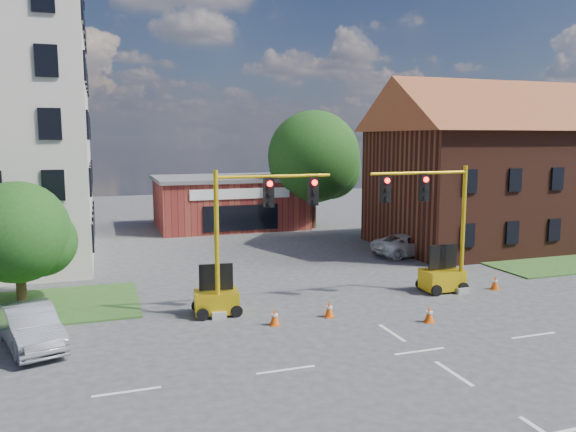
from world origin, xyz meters
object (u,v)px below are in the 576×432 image
object	(u,v)px
signal_mast_west	(255,224)
trailer_east	(442,277)
trailer_west	(216,299)
pickup_white	(410,245)
signal_mast_east	(434,215)

from	to	relation	value
signal_mast_west	trailer_east	distance (m)	10.21
signal_mast_west	trailer_east	bearing A→B (deg)	3.32
signal_mast_west	trailer_west	size ratio (longest dim) A/B	2.95
trailer_east	pickup_white	size ratio (longest dim) A/B	0.44
signal_mast_east	pickup_white	size ratio (longest dim) A/B	1.23
trailer_west	trailer_east	size ratio (longest dim) A/B	0.95
signal_mast_east	pickup_white	xyz separation A→B (m)	(3.98, 8.56, -3.22)
trailer_west	trailer_east	bearing A→B (deg)	6.27
signal_mast_west	signal_mast_east	bearing A→B (deg)	0.00
trailer_east	pickup_white	xyz separation A→B (m)	(3.02, 7.99, 0.01)
pickup_white	signal_mast_east	bearing A→B (deg)	149.10
signal_mast_east	trailer_east	size ratio (longest dim) A/B	2.79
trailer_west	pickup_white	bearing A→B (deg)	35.34
signal_mast_west	signal_mast_east	distance (m)	8.71
trailer_west	trailer_east	distance (m)	11.28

